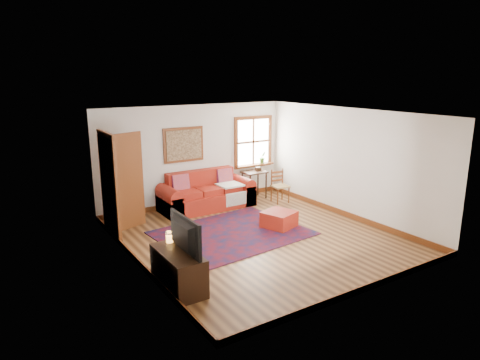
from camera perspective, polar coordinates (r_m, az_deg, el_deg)
ground at (r=8.77m, az=2.29°, el=-7.59°), size 5.50×5.50×0.00m
room_envelope at (r=8.32m, az=2.34°, el=3.09°), size 5.04×5.54×2.52m
window at (r=11.55m, az=1.94°, el=4.45°), size 1.18×0.20×1.38m
doorway at (r=9.07m, az=-15.81°, el=-0.28°), size 0.89×1.08×2.14m
framed_artwork at (r=10.50m, az=-7.51°, el=4.69°), size 1.05×0.07×0.85m
persian_rug at (r=8.94m, az=-1.05°, el=-7.09°), size 3.07×2.55×0.02m
red_leather_sofa at (r=10.57m, az=-4.55°, el=-2.13°), size 2.30×0.95×0.90m
red_ottoman at (r=9.27m, az=5.22°, el=-5.26°), size 0.78×0.78×0.35m
side_table at (r=11.28m, az=1.92°, el=0.54°), size 0.61×0.46×0.73m
ladder_back_chair at (r=11.04m, az=5.25°, el=-0.62°), size 0.43×0.41×0.85m
media_cabinet at (r=6.75m, az=-8.23°, el=-11.81°), size 0.49×1.09×0.60m
television at (r=6.49m, az=-8.08°, el=-7.31°), size 0.13×0.97×0.56m
candle_hurricane at (r=6.96m, az=-9.39°, el=-7.57°), size 0.12×0.12×0.18m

